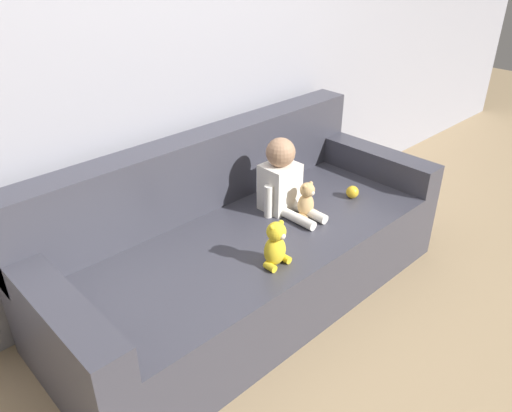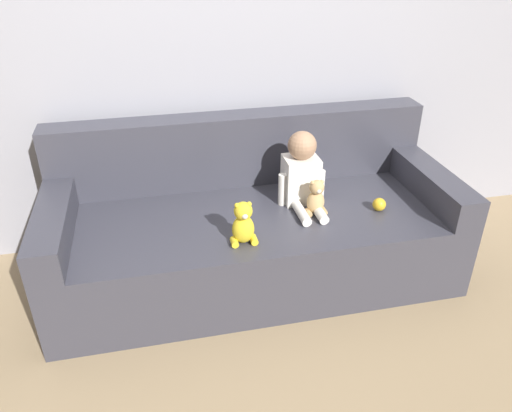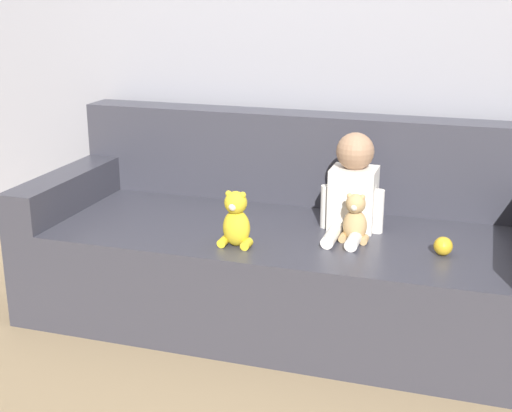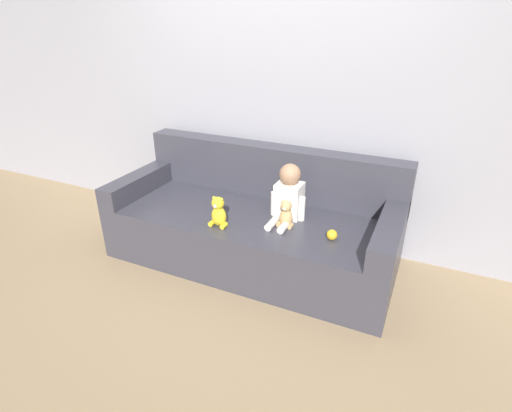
{
  "view_description": "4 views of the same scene",
  "coord_description": "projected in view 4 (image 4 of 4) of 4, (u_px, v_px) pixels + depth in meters",
  "views": [
    {
      "loc": [
        -1.47,
        -1.58,
        1.77
      ],
      "look_at": [
        -0.02,
        -0.07,
        0.6
      ],
      "focal_mm": 35.0,
      "sensor_mm": 36.0,
      "label": 1
    },
    {
      "loc": [
        -0.5,
        -2.29,
        1.77
      ],
      "look_at": [
        -0.01,
        -0.09,
        0.5
      ],
      "focal_mm": 35.0,
      "sensor_mm": 36.0,
      "label": 2
    },
    {
      "loc": [
        0.76,
        -2.76,
        1.41
      ],
      "look_at": [
        -0.08,
        -0.15,
        0.54
      ],
      "focal_mm": 50.0,
      "sensor_mm": 36.0,
      "label": 3
    },
    {
      "loc": [
        1.17,
        -2.45,
        1.78
      ],
      "look_at": [
        0.08,
        -0.1,
        0.53
      ],
      "focal_mm": 28.0,
      "sensor_mm": 36.0,
      "label": 4
    }
  ],
  "objects": [
    {
      "name": "ground_plane",
      "position": [
        252.0,
        259.0,
        3.22
      ],
      "size": [
        12.0,
        12.0,
        0.0
      ],
      "primitive_type": "plane",
      "color": "#9E8460"
    },
    {
      "name": "toy_ball",
      "position": [
        332.0,
        235.0,
        2.64
      ],
      "size": [
        0.07,
        0.07,
        0.07
      ],
      "color": "gold",
      "rests_on": "couch"
    },
    {
      "name": "wall_back",
      "position": [
        281.0,
        82.0,
        3.1
      ],
      "size": [
        8.0,
        0.05,
        2.6
      ],
      "color": "#93939E",
      "rests_on": "ground_plane"
    },
    {
      "name": "person_baby",
      "position": [
        288.0,
        195.0,
        2.89
      ],
      "size": [
        0.26,
        0.37,
        0.41
      ],
      "color": "white",
      "rests_on": "couch"
    },
    {
      "name": "couch",
      "position": [
        255.0,
        224.0,
        3.14
      ],
      "size": [
        2.18,
        0.92,
        0.84
      ],
      "color": "#383842",
      "rests_on": "ground_plane"
    },
    {
      "name": "plush_toy_side",
      "position": [
        218.0,
        212.0,
        2.79
      ],
      "size": [
        0.13,
        0.1,
        0.22
      ],
      "color": "yellow",
      "rests_on": "couch"
    },
    {
      "name": "teddy_bear_brown",
      "position": [
        286.0,
        214.0,
        2.79
      ],
      "size": [
        0.12,
        0.09,
        0.2
      ],
      "color": "tan",
      "rests_on": "couch"
    }
  ]
}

